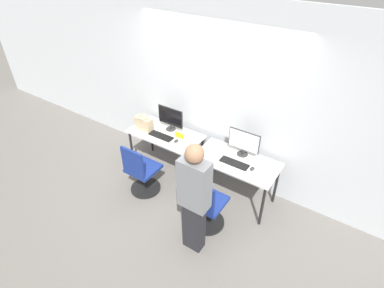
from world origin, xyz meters
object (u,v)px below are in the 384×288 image
at_px(monitor_right, 244,142).
at_px(monitor_left, 170,118).
at_px(keyboard_right, 234,163).
at_px(mouse_left, 176,141).
at_px(office_chair_left, 141,173).
at_px(keyboard_left, 161,136).
at_px(office_chair_right, 206,207).
at_px(mouse_right, 252,169).
at_px(person_right, 194,197).
at_px(handbag, 144,123).

bearing_deg(monitor_right, monitor_left, -178.67).
bearing_deg(keyboard_right, monitor_left, 169.83).
distance_m(mouse_left, keyboard_right, 1.00).
distance_m(mouse_left, office_chair_left, 0.73).
relative_size(keyboard_left, office_chair_right, 0.47).
relative_size(mouse_left, keyboard_right, 0.21).
relative_size(keyboard_right, office_chair_right, 0.47).
distance_m(mouse_right, office_chair_right, 0.82).
bearing_deg(keyboard_left, monitor_left, 90.00).
xyz_separation_m(monitor_right, person_right, (-0.03, -1.26, -0.06)).
distance_m(person_right, handbag, 1.90).
distance_m(office_chair_left, office_chair_right, 1.20).
xyz_separation_m(monitor_left, monitor_right, (1.29, 0.03, 0.00)).
xyz_separation_m(keyboard_left, monitor_right, (1.29, 0.29, 0.21)).
height_order(keyboard_left, mouse_right, mouse_right).
distance_m(mouse_right, person_right, 1.06).
relative_size(keyboard_left, monitor_right, 0.88).
bearing_deg(keyboard_right, person_right, -91.57).
relative_size(monitor_left, office_chair_left, 0.53).
distance_m(monitor_left, keyboard_left, 0.33).
bearing_deg(mouse_right, keyboard_right, -176.03).
bearing_deg(mouse_right, person_right, -106.22).
relative_size(monitor_right, mouse_right, 5.28).
height_order(mouse_left, handbag, handbag).
bearing_deg(monitor_left, keyboard_left, -90.00).
distance_m(keyboard_left, person_right, 1.60).
relative_size(office_chair_left, office_chair_right, 1.00).
bearing_deg(handbag, office_chair_left, -55.75).
relative_size(keyboard_left, keyboard_right, 1.00).
distance_m(monitor_right, mouse_right, 0.41).
xyz_separation_m(mouse_left, person_right, (0.97, -0.98, 0.14)).
xyz_separation_m(monitor_left, office_chair_left, (0.03, -0.82, -0.58)).
relative_size(mouse_right, office_chair_right, 0.10).
distance_m(monitor_left, office_chair_left, 1.00).
bearing_deg(mouse_left, monitor_left, 139.70).
distance_m(monitor_right, office_chair_right, 1.06).
distance_m(monitor_left, person_right, 1.76).
height_order(keyboard_left, keyboard_right, same).
bearing_deg(office_chair_right, office_chair_left, 178.08).
xyz_separation_m(keyboard_left, mouse_left, (0.29, 0.02, 0.01)).
bearing_deg(mouse_right, office_chair_left, -158.45).
relative_size(office_chair_left, handbag, 2.99).
height_order(keyboard_left, mouse_left, mouse_left).
height_order(keyboard_right, person_right, person_right).
distance_m(keyboard_right, handbag, 1.66).
bearing_deg(person_right, mouse_right, 73.78).
height_order(keyboard_right, mouse_right, mouse_right).
relative_size(keyboard_left, office_chair_left, 0.47).
bearing_deg(mouse_left, handbag, 179.81).
bearing_deg(person_right, office_chair_right, 96.71).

